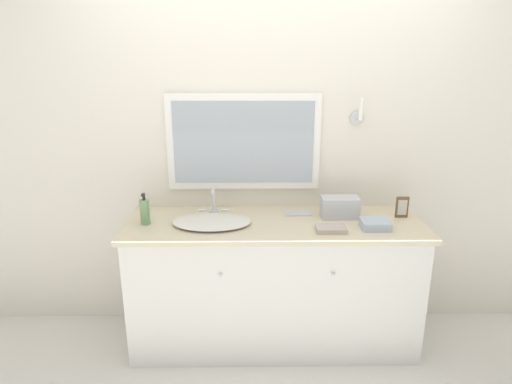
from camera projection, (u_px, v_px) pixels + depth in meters
name	position (u px, v px, depth m)	size (l,w,h in m)	color
ground_plane	(276.00, 371.00, 2.81)	(14.00, 14.00, 0.00)	silver
wall_back	(272.00, 146.00, 3.05)	(8.00, 0.18, 2.55)	silver
vanity_counter	(274.00, 283.00, 2.99)	(1.88, 0.61, 0.86)	silver
sink_basin	(212.00, 221.00, 2.83)	(0.49, 0.36, 0.18)	silver
soap_bottle	(145.00, 211.00, 2.81)	(0.06, 0.06, 0.20)	#709966
appliance_box	(340.00, 207.00, 2.93)	(0.24, 0.12, 0.13)	#BCBCC1
picture_frame	(402.00, 207.00, 2.92)	(0.08, 0.01, 0.14)	brown
hand_towel_near_sink	(331.00, 229.00, 2.72)	(0.18, 0.11, 0.03)	#B7A899
hand_towel_far_corner	(375.00, 224.00, 2.76)	(0.17, 0.14, 0.05)	#A8B7C6
metal_tray	(298.00, 213.00, 3.00)	(0.17, 0.09, 0.01)	silver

